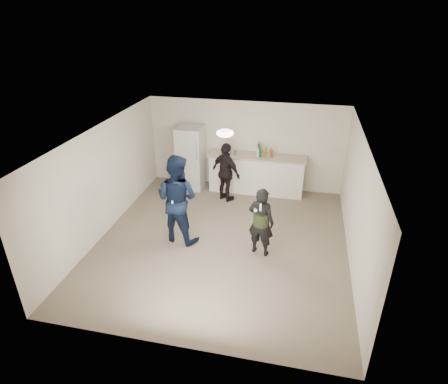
% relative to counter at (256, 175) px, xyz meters
% --- Properties ---
extents(floor, '(6.00, 6.00, 0.00)m').
position_rel_counter_xyz_m(floor, '(-0.39, -2.67, -0.53)').
color(floor, '#6B5B4C').
rests_on(floor, ground).
extents(ceiling, '(6.00, 6.00, 0.00)m').
position_rel_counter_xyz_m(ceiling, '(-0.39, -2.67, 1.98)').
color(ceiling, silver).
rests_on(ceiling, wall_back).
extents(wall_back, '(6.00, 0.00, 6.00)m').
position_rel_counter_xyz_m(wall_back, '(-0.39, 0.33, 0.72)').
color(wall_back, beige).
rests_on(wall_back, floor).
extents(wall_front, '(6.00, 0.00, 6.00)m').
position_rel_counter_xyz_m(wall_front, '(-0.39, -5.67, 0.72)').
color(wall_front, beige).
rests_on(wall_front, floor).
extents(wall_left, '(0.00, 6.00, 6.00)m').
position_rel_counter_xyz_m(wall_left, '(-3.14, -2.67, 0.72)').
color(wall_left, beige).
rests_on(wall_left, floor).
extents(wall_right, '(0.00, 6.00, 6.00)m').
position_rel_counter_xyz_m(wall_right, '(2.36, -2.67, 0.72)').
color(wall_right, beige).
rests_on(wall_right, floor).
extents(counter, '(2.60, 0.56, 1.05)m').
position_rel_counter_xyz_m(counter, '(0.00, 0.00, 0.00)').
color(counter, silver).
rests_on(counter, floor).
extents(counter_top, '(2.68, 0.64, 0.04)m').
position_rel_counter_xyz_m(counter_top, '(0.00, 0.00, 0.55)').
color(counter_top, '#BCA891').
rests_on(counter_top, counter).
extents(fridge, '(0.70, 0.70, 1.80)m').
position_rel_counter_xyz_m(fridge, '(-1.88, -0.07, 0.38)').
color(fridge, silver).
rests_on(fridge, floor).
extents(fridge_handle, '(0.02, 0.02, 0.60)m').
position_rel_counter_xyz_m(fridge_handle, '(-1.60, -0.44, 0.78)').
color(fridge_handle, silver).
rests_on(fridge_handle, fridge).
extents(ceiling_dome, '(0.36, 0.36, 0.16)m').
position_rel_counter_xyz_m(ceiling_dome, '(-0.39, -2.37, 1.93)').
color(ceiling_dome, white).
rests_on(ceiling_dome, ceiling).
extents(shaker, '(0.08, 0.08, 0.17)m').
position_rel_counter_xyz_m(shaker, '(-0.58, -0.13, 0.65)').
color(shaker, '#B0B1B5').
rests_on(shaker, counter_top).
extents(man, '(1.13, 0.97, 2.03)m').
position_rel_counter_xyz_m(man, '(-1.38, -2.75, 0.49)').
color(man, '#102042').
rests_on(man, floor).
extents(woman, '(0.64, 0.50, 1.54)m').
position_rel_counter_xyz_m(woman, '(0.50, -2.91, 0.24)').
color(woman, black).
rests_on(woman, floor).
extents(camo_shorts, '(0.34, 0.34, 0.28)m').
position_rel_counter_xyz_m(camo_shorts, '(0.50, -2.91, 0.32)').
color(camo_shorts, '#2A3819').
rests_on(camo_shorts, woman).
extents(spectator, '(1.01, 0.85, 1.62)m').
position_rel_counter_xyz_m(spectator, '(-0.72, -0.68, 0.29)').
color(spectator, black).
rests_on(spectator, floor).
extents(remote_man, '(0.04, 0.04, 0.15)m').
position_rel_counter_xyz_m(remote_man, '(-1.38, -3.03, 0.53)').
color(remote_man, white).
rests_on(remote_man, man).
extents(nunchuk_man, '(0.07, 0.07, 0.07)m').
position_rel_counter_xyz_m(nunchuk_man, '(-1.26, -3.00, 0.45)').
color(nunchuk_man, white).
rests_on(nunchuk_man, man).
extents(remote_woman, '(0.04, 0.04, 0.15)m').
position_rel_counter_xyz_m(remote_woman, '(0.50, -3.16, 0.72)').
color(remote_woman, silver).
rests_on(remote_woman, woman).
extents(nunchuk_woman, '(0.07, 0.07, 0.07)m').
position_rel_counter_xyz_m(nunchuk_woman, '(0.40, -3.13, 0.62)').
color(nunchuk_woman, white).
rests_on(nunchuk_woman, woman).
extents(bottle_cluster, '(0.44, 0.31, 0.28)m').
position_rel_counter_xyz_m(bottle_cluster, '(0.16, 0.01, 0.68)').
color(bottle_cluster, '#8D3614').
rests_on(bottle_cluster, counter_top).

